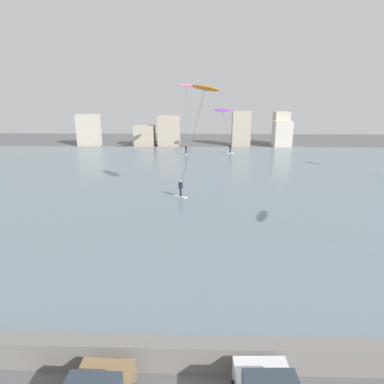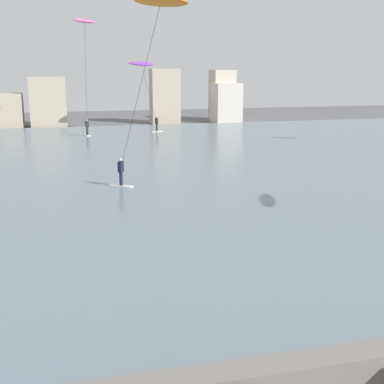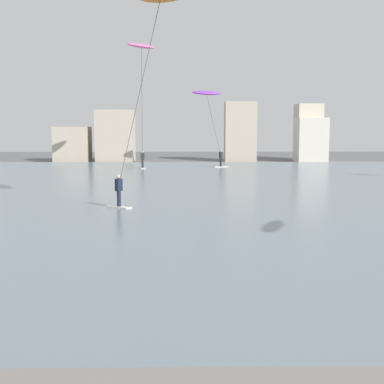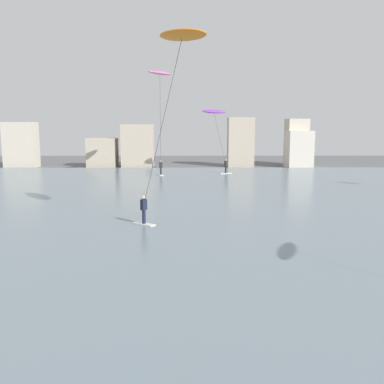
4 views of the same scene
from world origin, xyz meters
name	(u,v)px [view 1 (image 1 of 4)]	position (x,y,z in m)	size (l,w,h in m)	color
seawall_barrier	(182,354)	(0.00, 4.38, 0.54)	(60.00, 0.70, 1.07)	slate
water_bay	(195,181)	(0.00, 31.08, 0.05)	(84.00, 52.00, 0.10)	slate
far_shore_buildings	(198,131)	(-0.04, 59.35, 2.82)	(40.94, 5.85, 6.62)	beige
kitesurfer_purple	(224,115)	(4.30, 50.73, 6.39)	(3.58, 2.06, 7.35)	silver
kitesurfer_orange	(203,96)	(0.74, 23.83, 9.39)	(4.47, 3.74, 10.46)	silver
kitesurfer_pink	(186,91)	(-1.72, 46.84, 10.16)	(2.97, 4.39, 11.14)	silver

